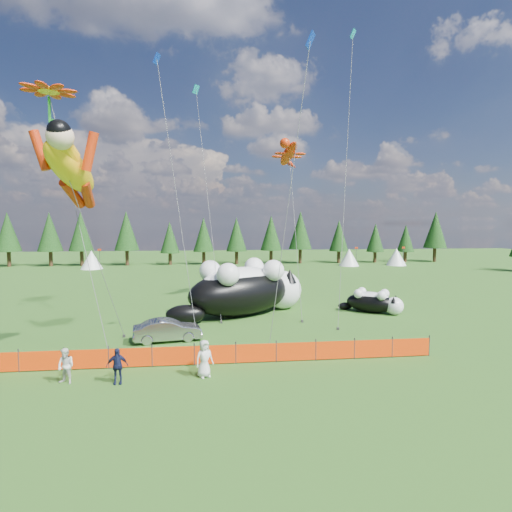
% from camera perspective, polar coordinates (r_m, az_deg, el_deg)
% --- Properties ---
extents(ground, '(160.00, 160.00, 0.00)m').
position_cam_1_polar(ground, '(23.04, -5.92, -12.63)').
color(ground, '#163A0A').
rests_on(ground, ground).
extents(safety_fence, '(22.06, 0.06, 1.10)m').
position_cam_1_polar(safety_fence, '(20.03, -5.85, -13.80)').
color(safety_fence, '#262626').
rests_on(safety_fence, ground).
extents(tree_line, '(90.00, 4.00, 8.00)m').
position_cam_1_polar(tree_line, '(67.06, -6.33, 2.21)').
color(tree_line, black).
rests_on(tree_line, ground).
extents(festival_tents, '(50.00, 3.20, 2.80)m').
position_cam_1_polar(festival_tents, '(63.23, 3.72, -0.28)').
color(festival_tents, white).
rests_on(festival_tents, ground).
extents(cat_large, '(10.46, 7.74, 4.14)m').
position_cam_1_polar(cat_large, '(30.06, -1.37, -4.66)').
color(cat_large, black).
rests_on(cat_large, ground).
extents(cat_small, '(4.37, 3.62, 1.81)m').
position_cam_1_polar(cat_small, '(32.12, 16.45, -6.25)').
color(cat_small, black).
rests_on(cat_small, ground).
extents(car, '(4.09, 2.01, 1.29)m').
position_cam_1_polar(car, '(24.17, -12.50, -10.29)').
color(car, '#A2A1A6').
rests_on(car, ground).
extents(spectator_b, '(0.86, 0.69, 1.53)m').
position_cam_1_polar(spectator_b, '(19.43, -25.53, -14.01)').
color(spectator_b, silver).
rests_on(spectator_b, ground).
extents(spectator_c, '(0.94, 0.53, 1.55)m').
position_cam_1_polar(spectator_c, '(18.61, -19.22, -14.61)').
color(spectator_c, '#131836').
rests_on(spectator_c, ground).
extents(spectator_e, '(0.97, 0.84, 1.67)m').
position_cam_1_polar(spectator_e, '(18.48, -7.39, -14.33)').
color(spectator_e, silver).
rests_on(spectator_e, ground).
extents(superhero_kite, '(4.90, 7.20, 11.99)m').
position_cam_1_polar(superhero_kite, '(20.99, -25.00, 11.28)').
color(superhero_kite, '#FFB80D').
rests_on(superhero_kite, ground).
extents(gecko_kite, '(3.30, 10.63, 14.82)m').
position_cam_1_polar(gecko_kite, '(35.41, 4.67, 14.31)').
color(gecko_kite, red).
rests_on(gecko_kite, ground).
extents(flower_kite, '(6.08, 6.60, 15.48)m').
position_cam_1_polar(flower_kite, '(27.09, -27.48, 19.86)').
color(flower_kite, red).
rests_on(flower_kite, ground).
extents(diamond_kite_a, '(2.74, 4.07, 18.06)m').
position_cam_1_polar(diamond_kite_a, '(28.26, -13.64, 23.60)').
color(diamond_kite_a, '#0B31AA').
rests_on(diamond_kite_a, ground).
extents(diamond_kite_b, '(3.66, 7.73, 23.02)m').
position_cam_1_polar(diamond_kite_b, '(35.58, 13.55, 26.34)').
color(diamond_kite_b, '#0D919F').
rests_on(diamond_kite_b, ground).
extents(diamond_kite_c, '(2.38, 1.05, 16.56)m').
position_cam_1_polar(diamond_kite_c, '(22.07, 7.49, 26.48)').
color(diamond_kite_c, '#0B31AA').
rests_on(diamond_kite_c, ground).
extents(diamond_kite_d, '(2.31, 9.28, 20.30)m').
position_cam_1_polar(diamond_kite_d, '(36.77, -8.41, 21.11)').
color(diamond_kite_d, '#0D919F').
rests_on(diamond_kite_d, ground).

